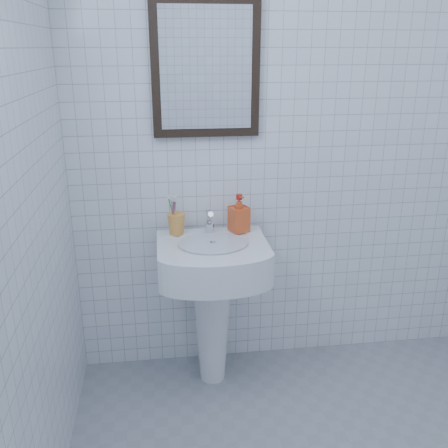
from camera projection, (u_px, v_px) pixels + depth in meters
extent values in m
cube|color=white|center=(293.00, 132.00, 2.45)|extent=(2.20, 0.02, 2.50)
cone|color=white|center=(212.00, 323.00, 2.53)|extent=(0.20, 0.20, 0.64)
cube|color=white|center=(212.00, 258.00, 2.35)|extent=(0.51, 0.37, 0.16)
cube|color=white|center=(209.00, 234.00, 2.46)|extent=(0.51, 0.09, 0.03)
cylinder|color=silver|center=(213.00, 243.00, 2.30)|extent=(0.32, 0.32, 0.01)
cylinder|color=silver|center=(210.00, 228.00, 2.43)|extent=(0.05, 0.05, 0.05)
cylinder|color=silver|center=(210.00, 217.00, 2.40)|extent=(0.03, 0.10, 0.08)
cylinder|color=silver|center=(209.00, 219.00, 2.44)|extent=(0.03, 0.05, 0.09)
imported|color=red|center=(239.00, 213.00, 2.43)|extent=(0.11, 0.11, 0.19)
cube|color=black|center=(206.00, 68.00, 2.28)|extent=(0.50, 0.04, 0.62)
cube|color=white|center=(206.00, 69.00, 2.26)|extent=(0.42, 0.00, 0.54)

